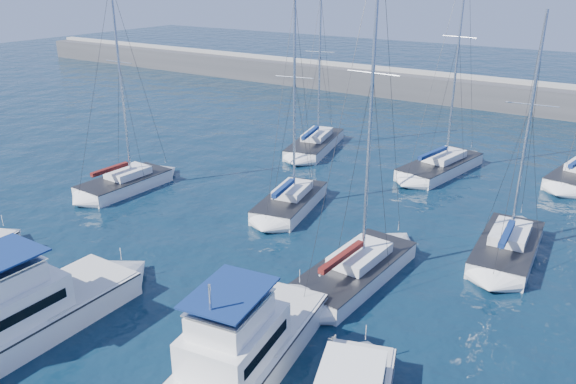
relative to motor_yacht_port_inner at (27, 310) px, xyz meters
The scene contains 10 objects.
ground 8.45m from the motor_yacht_port_inner, 48.41° to the left, with size 220.00×220.00×0.00m, color black.
breakwater 58.53m from the motor_yacht_port_inner, 84.55° to the left, with size 160.00×6.00×4.45m.
motor_yacht_port_inner is the anchor object (origin of this frame).
motor_yacht_stbd_inner 10.35m from the motor_yacht_port_inner, 17.89° to the left, with size 4.66×9.74×4.69m.
sailboat_mid_a 17.86m from the motor_yacht_port_inner, 124.79° to the left, with size 3.30×7.06×15.05m.
sailboat_mid_c 18.56m from the motor_yacht_port_inner, 83.22° to the left, with size 4.26×7.60×14.32m.
sailboat_mid_d 16.04m from the motor_yacht_port_inner, 50.20° to the left, with size 3.68×8.65×17.45m.
sailboat_mid_e 25.49m from the motor_yacht_port_inner, 49.93° to the left, with size 3.54×7.85×13.93m.
sailboat_back_a 31.56m from the motor_yacht_port_inner, 96.33° to the left, with size 4.94×9.35×13.88m.
sailboat_back_b 32.59m from the motor_yacht_port_inner, 75.21° to the left, with size 4.72×9.17×17.17m.
Camera 1 is at (16.07, -17.81, 15.38)m, focal length 35.00 mm.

